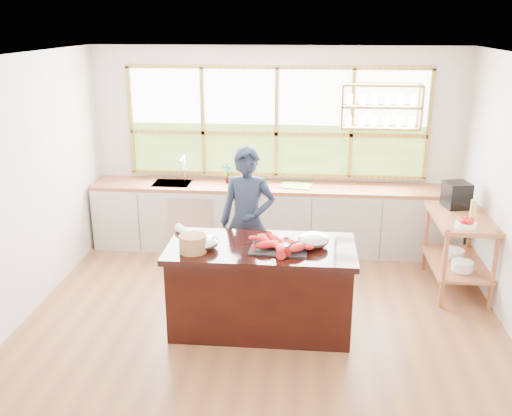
# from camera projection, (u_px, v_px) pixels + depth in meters

# --- Properties ---
(ground_plane) EXTENTS (5.00, 5.00, 0.00)m
(ground_plane) POSITION_uv_depth(u_px,v_px,m) (263.00, 317.00, 6.08)
(ground_plane) COLOR brown
(room_shell) EXTENTS (5.02, 4.52, 2.71)m
(room_shell) POSITION_uv_depth(u_px,v_px,m) (269.00, 146.00, 6.01)
(room_shell) COLOR silver
(room_shell) RESTS_ON ground_plane
(back_counter) EXTENTS (4.90, 0.63, 0.90)m
(back_counter) POSITION_uv_depth(u_px,v_px,m) (273.00, 217.00, 7.77)
(back_counter) COLOR beige
(back_counter) RESTS_ON ground_plane
(right_shelf_unit) EXTENTS (0.62, 1.10, 0.90)m
(right_shelf_unit) POSITION_uv_depth(u_px,v_px,m) (459.00, 241.00, 6.53)
(right_shelf_unit) COLOR #A2603D
(right_shelf_unit) RESTS_ON ground_plane
(island) EXTENTS (1.85, 0.90, 0.90)m
(island) POSITION_uv_depth(u_px,v_px,m) (261.00, 287.00, 5.74)
(island) COLOR black
(island) RESTS_ON ground_plane
(cook) EXTENTS (0.65, 0.44, 1.71)m
(cook) POSITION_uv_depth(u_px,v_px,m) (247.00, 222.00, 6.41)
(cook) COLOR #1B2438
(cook) RESTS_ON ground_plane
(potted_plant) EXTENTS (0.17, 0.13, 0.27)m
(potted_plant) POSITION_uv_depth(u_px,v_px,m) (228.00, 174.00, 7.69)
(potted_plant) COLOR slate
(potted_plant) RESTS_ON back_counter
(cutting_board) EXTENTS (0.45, 0.38, 0.01)m
(cutting_board) POSITION_uv_depth(u_px,v_px,m) (296.00, 186.00, 7.60)
(cutting_board) COLOR #6DD143
(cutting_board) RESTS_ON back_counter
(espresso_machine) EXTENTS (0.33, 0.34, 0.31)m
(espresso_machine) POSITION_uv_depth(u_px,v_px,m) (457.00, 195.00, 6.70)
(espresso_machine) COLOR black
(espresso_machine) RESTS_ON right_shelf_unit
(wine_bottle) EXTENTS (0.07, 0.07, 0.26)m
(wine_bottle) POSITION_uv_depth(u_px,v_px,m) (473.00, 211.00, 6.20)
(wine_bottle) COLOR #B8BA51
(wine_bottle) RESTS_ON right_shelf_unit
(fruit_bowl) EXTENTS (0.22, 0.22, 0.11)m
(fruit_bowl) POSITION_uv_depth(u_px,v_px,m) (466.00, 223.00, 6.09)
(fruit_bowl) COLOR white
(fruit_bowl) RESTS_ON right_shelf_unit
(slate_board) EXTENTS (0.57, 0.43, 0.02)m
(slate_board) POSITION_uv_depth(u_px,v_px,m) (279.00, 248.00, 5.52)
(slate_board) COLOR black
(slate_board) RESTS_ON island
(lobster_pile) EXTENTS (0.55, 0.48, 0.08)m
(lobster_pile) POSITION_uv_depth(u_px,v_px,m) (278.00, 244.00, 5.49)
(lobster_pile) COLOR red
(lobster_pile) RESTS_ON slate_board
(mixing_bowl_left) EXTENTS (0.29, 0.29, 0.14)m
(mixing_bowl_left) POSITION_uv_depth(u_px,v_px,m) (204.00, 242.00, 5.53)
(mixing_bowl_left) COLOR #B4B6BC
(mixing_bowl_left) RESTS_ON island
(mixing_bowl_right) EXTENTS (0.31, 0.31, 0.15)m
(mixing_bowl_right) POSITION_uv_depth(u_px,v_px,m) (313.00, 240.00, 5.58)
(mixing_bowl_right) COLOR #B4B6BC
(mixing_bowl_right) RESTS_ON island
(wine_glass) EXTENTS (0.08, 0.08, 0.22)m
(wine_glass) POSITION_uv_depth(u_px,v_px,m) (287.00, 242.00, 5.26)
(wine_glass) COLOR white
(wine_glass) RESTS_ON island
(wicker_basket) EXTENTS (0.26, 0.26, 0.17)m
(wicker_basket) POSITION_uv_depth(u_px,v_px,m) (193.00, 244.00, 5.43)
(wicker_basket) COLOR #9C6F41
(wicker_basket) RESTS_ON island
(parchment_roll) EXTENTS (0.24, 0.29, 0.08)m
(parchment_roll) POSITION_uv_depth(u_px,v_px,m) (184.00, 231.00, 5.88)
(parchment_roll) COLOR white
(parchment_roll) RESTS_ON island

